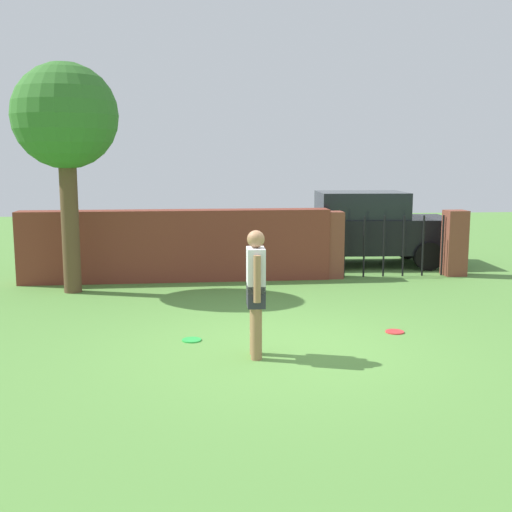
% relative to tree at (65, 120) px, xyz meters
% --- Properties ---
extents(ground_plane, '(40.00, 40.00, 0.00)m').
position_rel_tree_xyz_m(ground_plane, '(3.43, -3.96, -3.18)').
color(ground_plane, '#568C3D').
extents(brick_wall, '(6.28, 0.50, 1.46)m').
position_rel_tree_xyz_m(brick_wall, '(1.93, 0.92, -2.45)').
color(brick_wall, brown).
rests_on(brick_wall, ground).
extents(tree, '(1.91, 1.91, 4.21)m').
position_rel_tree_xyz_m(tree, '(0.00, 0.00, 0.00)').
color(tree, brown).
rests_on(tree, ground).
extents(person, '(0.23, 0.54, 1.62)m').
position_rel_tree_xyz_m(person, '(3.02, -4.26, -2.29)').
color(person, '#9E704C').
rests_on(person, ground).
extents(fence_gate, '(3.13, 0.44, 1.40)m').
position_rel_tree_xyz_m(fence_gate, '(6.51, 0.92, -2.49)').
color(fence_gate, brown).
rests_on(fence_gate, ground).
extents(car, '(4.29, 2.10, 1.72)m').
position_rel_tree_xyz_m(car, '(6.22, 2.48, -2.32)').
color(car, black).
rests_on(car, ground).
extents(frisbee_red, '(0.27, 0.27, 0.02)m').
position_rel_tree_xyz_m(frisbee_red, '(5.15, -3.35, -3.17)').
color(frisbee_red, red).
rests_on(frisbee_red, ground).
extents(frisbee_green, '(0.27, 0.27, 0.02)m').
position_rel_tree_xyz_m(frisbee_green, '(2.21, -3.46, -3.17)').
color(frisbee_green, green).
rests_on(frisbee_green, ground).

